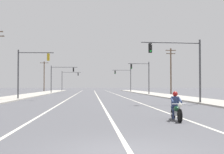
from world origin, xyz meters
name	(u,v)px	position (x,y,z in m)	size (l,w,h in m)	color
ground_plane	(125,152)	(0.00, 0.00, 0.00)	(400.00, 400.00, 0.00)	#515156
lane_stripe_center	(97,95)	(0.13, 45.00, 0.00)	(0.16, 100.00, 0.01)	beige
lane_stripe_left	(74,95)	(-3.87, 45.00, 0.00)	(0.16, 100.00, 0.01)	beige
lane_stripe_right	(119,95)	(3.99, 45.00, 0.00)	(0.16, 100.00, 0.01)	beige
sidewalk_kerb_right	(167,96)	(11.45, 40.00, 0.07)	(4.40, 110.00, 0.14)	#ADA89E
sidewalk_kerb_left	(24,96)	(-11.45, 40.00, 0.07)	(4.40, 110.00, 0.14)	#ADA89E
motorcycle_with_rider	(176,109)	(3.38, 6.98, 0.59)	(0.70, 2.19, 1.46)	black
traffic_signal_near_right	(183,60)	(7.89, 20.25, 4.16)	(5.89, 0.66, 6.20)	#47474C
traffic_signal_near_left	(28,67)	(-8.70, 29.99, 4.07)	(4.45, 0.37, 6.20)	#47474C
traffic_signal_mid_right	(143,73)	(8.86, 47.86, 4.05)	(4.07, 0.51, 6.20)	#47474C
traffic_signal_mid_left	(59,75)	(-8.10, 59.97, 4.16)	(5.92, 0.40, 6.20)	#47474C
traffic_signal_far_right	(125,77)	(8.32, 72.38, 4.11)	(5.08, 0.44, 6.20)	#47474C
traffic_signal_far_left	(68,78)	(-8.23, 86.48, 4.16)	(5.98, 0.37, 6.20)	#47474C
utility_pole_right_far	(171,70)	(14.97, 50.76, 4.92)	(2.10, 0.26, 9.15)	brown
utility_pole_left_far	(44,76)	(-14.44, 79.57, 4.56)	(2.36, 0.26, 8.67)	brown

